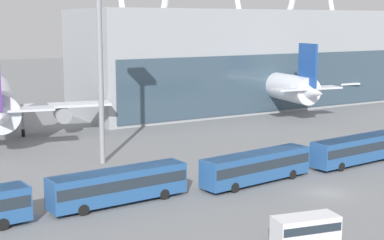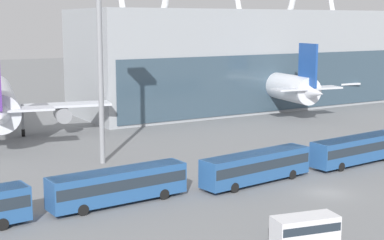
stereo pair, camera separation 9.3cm
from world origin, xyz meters
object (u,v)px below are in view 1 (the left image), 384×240
at_px(shuttle_bus_1, 119,184).
at_px(shuttle_bus_2, 257,165).
at_px(shuttle_bus_3, 357,148).
at_px(service_van_foreground, 306,229).
at_px(floodlight_mast, 99,27).
at_px(airliner_at_gate_far, 262,83).

height_order(shuttle_bus_1, shuttle_bus_2, same).
height_order(shuttle_bus_2, shuttle_bus_3, same).
relative_size(service_van_foreground, floodlight_mast, 0.22).
bearing_deg(shuttle_bus_3, floodlight_mast, 143.06).
relative_size(shuttle_bus_2, shuttle_bus_3, 1.00).
distance_m(shuttle_bus_1, floodlight_mast, 21.22).
relative_size(airliner_at_gate_far, floodlight_mast, 1.79).
bearing_deg(floodlight_mast, airliner_at_gate_far, 29.84).
bearing_deg(service_van_foreground, shuttle_bus_1, 125.49).
bearing_deg(floodlight_mast, service_van_foreground, -85.24).
bearing_deg(shuttle_bus_2, service_van_foreground, -122.12).
bearing_deg(airliner_at_gate_far, shuttle_bus_2, 150.13).
xyz_separation_m(shuttle_bus_3, service_van_foreground, (-22.39, -16.31, -0.47)).
relative_size(shuttle_bus_1, service_van_foreground, 2.57).
bearing_deg(shuttle_bus_2, shuttle_bus_3, -4.52).
bearing_deg(shuttle_bus_3, service_van_foreground, -148.91).
relative_size(airliner_at_gate_far, shuttle_bus_1, 3.10).
height_order(shuttle_bus_1, service_van_foreground, shuttle_bus_1).
bearing_deg(shuttle_bus_2, shuttle_bus_1, 170.09).
distance_m(airliner_at_gate_far, service_van_foreground, 68.51).
xyz_separation_m(shuttle_bus_1, shuttle_bus_3, (29.79, -0.28, 0.00)).
relative_size(shuttle_bus_1, shuttle_bus_2, 0.99).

